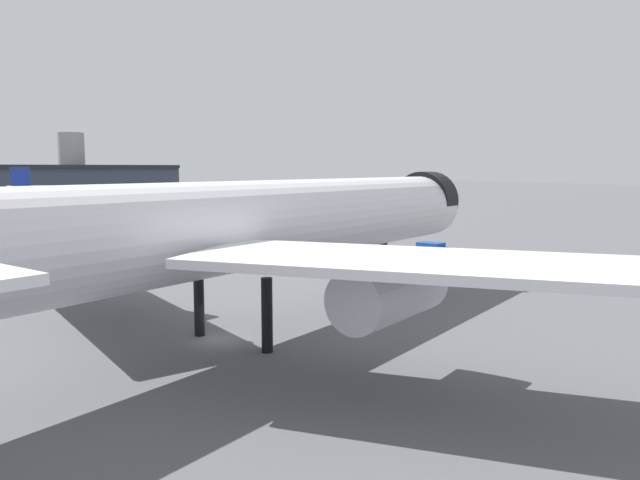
% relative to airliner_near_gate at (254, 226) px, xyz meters
% --- Properties ---
extents(ground, '(900.00, 900.00, 0.00)m').
position_rel_airliner_near_gate_xyz_m(ground, '(-2.89, 0.68, -8.56)').
color(ground, '#56565B').
extents(airliner_near_gate, '(66.29, 58.92, 19.43)m').
position_rel_airliner_near_gate_xyz_m(airliner_near_gate, '(0.00, 0.00, 0.00)').
color(airliner_near_gate, white).
rests_on(airliner_near_gate, ground).
extents(airliner_far_taxiway, '(44.66, 39.89, 13.34)m').
position_rel_airliner_near_gate_xyz_m(airliner_far_taxiway, '(20.55, 133.10, -2.69)').
color(airliner_far_taxiway, silver).
rests_on(airliner_far_taxiway, ground).
extents(service_truck_front, '(3.74, 5.91, 3.00)m').
position_rel_airliner_near_gate_xyz_m(service_truck_front, '(36.56, 15.85, -6.97)').
color(service_truck_front, black).
rests_on(service_truck_front, ground).
extents(baggage_tug_wing, '(3.32, 3.49, 1.85)m').
position_rel_airliner_near_gate_xyz_m(baggage_tug_wing, '(40.16, 5.64, -7.59)').
color(baggage_tug_wing, black).
rests_on(baggage_tug_wing, ground).
extents(traffic_cone_near_nose, '(0.48, 0.48, 0.59)m').
position_rel_airliner_near_gate_xyz_m(traffic_cone_near_nose, '(41.03, 9.27, -8.27)').
color(traffic_cone_near_nose, '#F2600C').
rests_on(traffic_cone_near_nose, ground).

